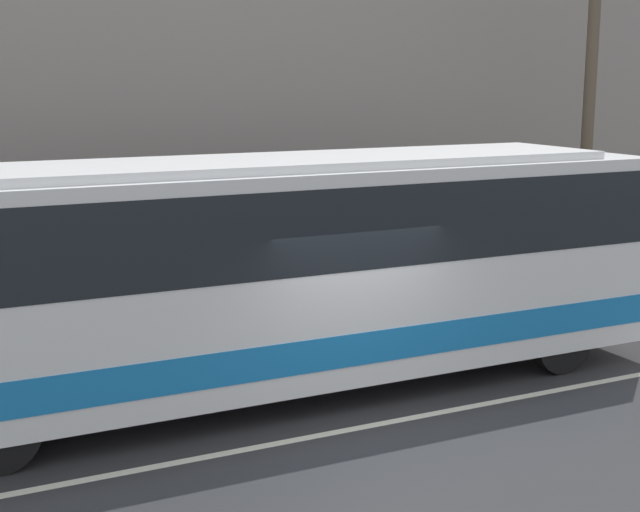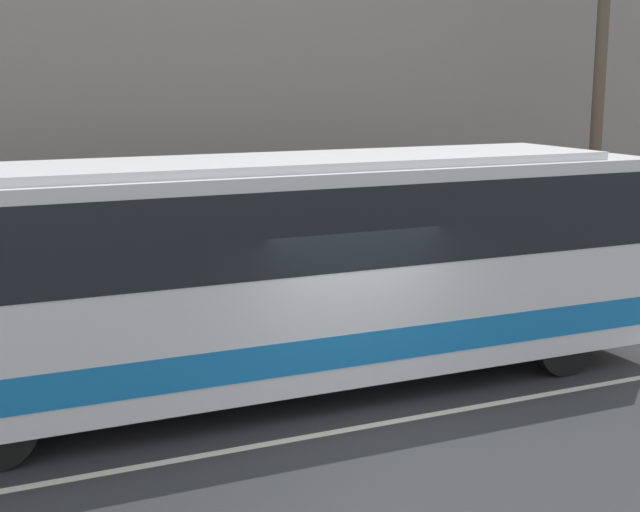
# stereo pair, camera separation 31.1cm
# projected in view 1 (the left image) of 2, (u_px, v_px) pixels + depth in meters

# --- Properties ---
(ground_plane) EXTENTS (60.00, 60.00, 0.00)m
(ground_plane) POSITION_uv_depth(u_px,v_px,m) (375.00, 425.00, 11.69)
(ground_plane) COLOR #2D2D30
(sidewalk) EXTENTS (60.00, 2.56, 0.15)m
(sidewalk) POSITION_uv_depth(u_px,v_px,m) (235.00, 322.00, 16.34)
(sidewalk) COLOR #A09E99
(sidewalk) RESTS_ON ground_plane
(building_facade) EXTENTS (60.00, 0.35, 10.41)m
(building_facade) POSITION_uv_depth(u_px,v_px,m) (203.00, 48.00, 16.62)
(building_facade) COLOR gray
(building_facade) RESTS_ON ground_plane
(lane_stripe) EXTENTS (54.00, 0.14, 0.01)m
(lane_stripe) POSITION_uv_depth(u_px,v_px,m) (375.00, 425.00, 11.69)
(lane_stripe) COLOR beige
(lane_stripe) RESTS_ON ground_plane
(transit_bus) EXTENTS (12.26, 2.49, 3.39)m
(transit_bus) POSITION_uv_depth(u_px,v_px,m) (261.00, 265.00, 12.45)
(transit_bus) COLOR white
(transit_bus) RESTS_ON ground_plane
(utility_pole_near) EXTENTS (0.24, 0.24, 8.45)m
(utility_pole_near) POSITION_uv_depth(u_px,v_px,m) (590.00, 83.00, 17.88)
(utility_pole_near) COLOR brown
(utility_pole_near) RESTS_ON sidewalk
(pedestrian_waiting) EXTENTS (0.36, 0.36, 1.51)m
(pedestrian_waiting) POSITION_uv_depth(u_px,v_px,m) (304.00, 281.00, 16.23)
(pedestrian_waiting) COLOR navy
(pedestrian_waiting) RESTS_ON sidewalk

